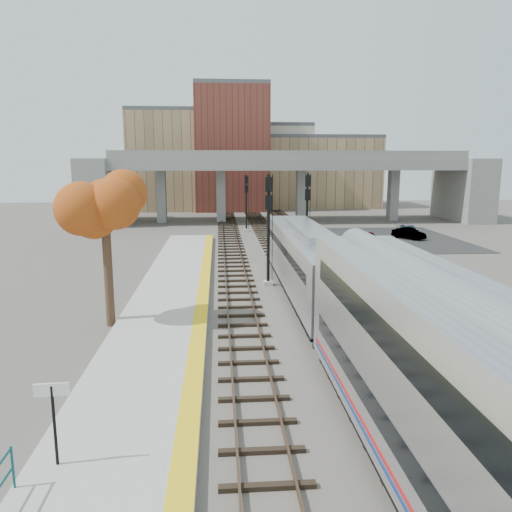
{
  "coord_description": "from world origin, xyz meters",
  "views": [
    {
      "loc": [
        -4.34,
        -23.3,
        8.19
      ],
      "look_at": [
        -2.11,
        6.41,
        2.5
      ],
      "focal_mm": 35.0,
      "sensor_mm": 36.0,
      "label": 1
    }
  ],
  "objects_px": {
    "signal_mast_far": "(246,204)",
    "car_b": "(409,233)",
    "signal_mast_near": "(268,231)",
    "car_a": "(367,237)",
    "signal_mast_mid": "(307,217)",
    "locomotive": "(307,260)",
    "tree": "(104,203)",
    "car_c": "(409,230)"
  },
  "relations": [
    {
      "from": "signal_mast_far",
      "to": "car_b",
      "type": "xyz_separation_m",
      "value": [
        16.88,
        -7.2,
        -2.57
      ]
    },
    {
      "from": "signal_mast_near",
      "to": "signal_mast_far",
      "type": "relative_size",
      "value": 1.11
    },
    {
      "from": "car_a",
      "to": "signal_mast_mid",
      "type": "bearing_deg",
      "value": -108.94
    },
    {
      "from": "locomotive",
      "to": "car_b",
      "type": "xyz_separation_m",
      "value": [
        14.78,
        21.65,
        -1.64
      ]
    },
    {
      "from": "signal_mast_near",
      "to": "signal_mast_far",
      "type": "height_order",
      "value": "signal_mast_near"
    },
    {
      "from": "tree",
      "to": "car_c",
      "type": "xyz_separation_m",
      "value": [
        26.91,
        29.73,
        -5.62
      ]
    },
    {
      "from": "tree",
      "to": "car_a",
      "type": "bearing_deg",
      "value": 49.78
    },
    {
      "from": "signal_mast_near",
      "to": "car_c",
      "type": "relative_size",
      "value": 1.97
    },
    {
      "from": "tree",
      "to": "car_b",
      "type": "distance_m",
      "value": 37.23
    },
    {
      "from": "signal_mast_near",
      "to": "car_b",
      "type": "height_order",
      "value": "signal_mast_near"
    },
    {
      "from": "signal_mast_near",
      "to": "car_b",
      "type": "xyz_separation_m",
      "value": [
        16.88,
        18.84,
        -3.07
      ]
    },
    {
      "from": "car_c",
      "to": "tree",
      "type": "bearing_deg",
      "value": -141.46
    },
    {
      "from": "locomotive",
      "to": "tree",
      "type": "bearing_deg",
      "value": -156.26
    },
    {
      "from": "signal_mast_mid",
      "to": "car_a",
      "type": "height_order",
      "value": "signal_mast_mid"
    },
    {
      "from": "locomotive",
      "to": "car_a",
      "type": "distance_m",
      "value": 21.75
    },
    {
      "from": "car_b",
      "to": "car_a",
      "type": "bearing_deg",
      "value": 169.71
    },
    {
      "from": "signal_mast_near",
      "to": "car_a",
      "type": "distance_m",
      "value": 20.58
    },
    {
      "from": "car_b",
      "to": "signal_mast_near",
      "type": "bearing_deg",
      "value": -165.4
    },
    {
      "from": "signal_mast_mid",
      "to": "signal_mast_far",
      "type": "xyz_separation_m",
      "value": [
        -4.1,
        17.33,
        -0.4
      ]
    },
    {
      "from": "signal_mast_mid",
      "to": "car_c",
      "type": "height_order",
      "value": "signal_mast_mid"
    },
    {
      "from": "signal_mast_near",
      "to": "signal_mast_far",
      "type": "distance_m",
      "value": 26.04
    },
    {
      "from": "signal_mast_near",
      "to": "tree",
      "type": "bearing_deg",
      "value": -139.1
    },
    {
      "from": "signal_mast_near",
      "to": "car_c",
      "type": "distance_m",
      "value": 28.81
    },
    {
      "from": "signal_mast_mid",
      "to": "car_b",
      "type": "height_order",
      "value": "signal_mast_mid"
    },
    {
      "from": "signal_mast_far",
      "to": "tree",
      "type": "height_order",
      "value": "tree"
    },
    {
      "from": "car_a",
      "to": "car_c",
      "type": "xyz_separation_m",
      "value": [
        6.43,
        5.53,
        -0.01
      ]
    },
    {
      "from": "signal_mast_near",
      "to": "car_b",
      "type": "distance_m",
      "value": 25.48
    },
    {
      "from": "signal_mast_far",
      "to": "locomotive",
      "type": "bearing_deg",
      "value": -85.84
    },
    {
      "from": "signal_mast_mid",
      "to": "tree",
      "type": "distance_m",
      "value": 20.91
    },
    {
      "from": "locomotive",
      "to": "car_a",
      "type": "relative_size",
      "value": 5.87
    },
    {
      "from": "signal_mast_near",
      "to": "car_a",
      "type": "height_order",
      "value": "signal_mast_near"
    },
    {
      "from": "car_c",
      "to": "signal_mast_mid",
      "type": "bearing_deg",
      "value": -145.59
    },
    {
      "from": "signal_mast_far",
      "to": "tree",
      "type": "distance_m",
      "value": 34.87
    },
    {
      "from": "locomotive",
      "to": "car_b",
      "type": "height_order",
      "value": "locomotive"
    },
    {
      "from": "tree",
      "to": "car_b",
      "type": "xyz_separation_m",
      "value": [
        25.63,
        26.42,
        -5.57
      ]
    },
    {
      "from": "tree",
      "to": "car_a",
      "type": "relative_size",
      "value": 2.57
    },
    {
      "from": "locomotive",
      "to": "car_b",
      "type": "bearing_deg",
      "value": 55.68
    },
    {
      "from": "signal_mast_far",
      "to": "car_a",
      "type": "bearing_deg",
      "value": -38.76
    },
    {
      "from": "locomotive",
      "to": "signal_mast_mid",
      "type": "relative_size",
      "value": 2.64
    },
    {
      "from": "signal_mast_near",
      "to": "car_c",
      "type": "xyz_separation_m",
      "value": [
        18.15,
        22.15,
        -3.12
      ]
    },
    {
      "from": "car_a",
      "to": "car_b",
      "type": "height_order",
      "value": "car_b"
    },
    {
      "from": "signal_mast_near",
      "to": "signal_mast_far",
      "type": "bearing_deg",
      "value": 90.0
    }
  ]
}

